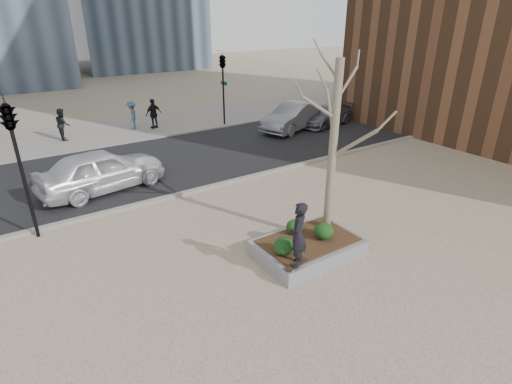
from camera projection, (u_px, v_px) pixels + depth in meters
ground at (281, 265)px, 11.35m from camera, size 120.00×120.00×0.00m
street at (154, 164)px, 18.93m from camera, size 60.00×8.00×0.02m
far_sidewalk at (112, 131)px, 24.23m from camera, size 60.00×6.00×0.02m
planter at (308, 247)px, 11.77m from camera, size 3.00×2.00×0.45m
planter_mulch at (308, 240)px, 11.67m from camera, size 2.70×1.70×0.04m
sycamore_tree at (335, 122)px, 11.05m from camera, size 2.80×2.80×6.60m
shrub_left at (284, 246)px, 10.88m from camera, size 0.57×0.57×0.49m
shrub_middle at (295, 227)px, 11.93m from camera, size 0.51×0.51×0.43m
shrub_right at (324, 231)px, 11.64m from camera, size 0.58×0.58×0.49m
skateboard at (297, 265)px, 10.48m from camera, size 0.80×0.37×0.08m
skateboarder at (298, 235)px, 10.11m from camera, size 0.76×0.75×1.77m
police_car at (102, 170)px, 15.81m from camera, size 5.19×2.77×1.68m
car_silver at (293, 117)px, 24.18m from camera, size 5.12×3.16×1.59m
car_third at (326, 116)px, 25.27m from camera, size 4.46×2.55×1.22m
pedestrian_a at (63, 124)px, 22.24m from camera, size 0.68×0.86×1.75m
pedestrian_b at (132, 115)px, 24.33m from camera, size 1.01×1.25×1.69m
pedestrian_c at (154, 114)px, 24.44m from camera, size 1.13×0.68×1.81m
traffic_light_near at (22, 171)px, 11.88m from camera, size 0.60×2.48×4.50m
traffic_light_far at (223, 89)px, 24.80m from camera, size 0.60×2.48×4.50m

